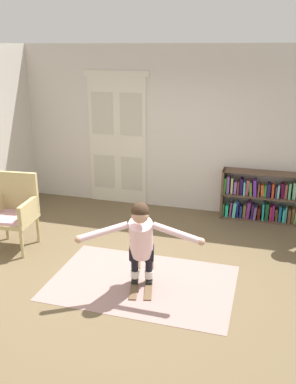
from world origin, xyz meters
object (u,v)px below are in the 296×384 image
(bookshelf, at_px, (263,199))
(person_skier, at_px, (141,238))
(skis_pair, at_px, (142,280))
(wicker_chair, at_px, (14,210))

(bookshelf, height_order, person_skier, person_skier)
(bookshelf, distance_m, skis_pair, 2.90)
(bookshelf, relative_size, wicker_chair, 1.30)
(wicker_chair, xyz_separation_m, skis_pair, (2.10, -0.45, -0.56))
(wicker_chair, distance_m, skis_pair, 2.22)
(bookshelf, relative_size, person_skier, 0.99)
(wicker_chair, bearing_deg, person_skier, -16.28)
(wicker_chair, relative_size, skis_pair, 1.25)
(bookshelf, bearing_deg, person_skier, -116.35)
(skis_pair, bearing_deg, person_skier, -76.28)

